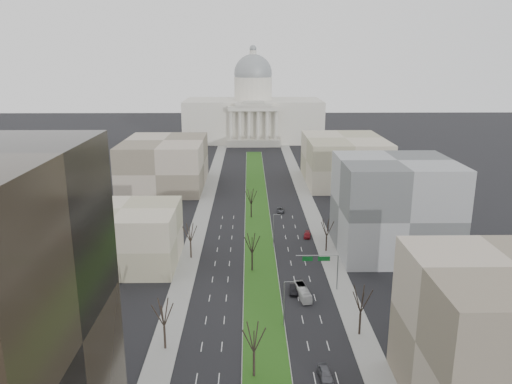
{
  "coord_description": "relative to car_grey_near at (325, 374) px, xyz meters",
  "views": [
    {
      "loc": [
        -2.68,
        -28.0,
        48.7
      ],
      "look_at": [
        -0.63,
        111.54,
        10.64
      ],
      "focal_mm": 35.0,
      "sensor_mm": 36.0,
      "label": 1
    }
  ],
  "objects": [
    {
      "name": "tree_left_mid",
      "position": [
        -26.32,
        8.52,
        6.17
      ],
      "size": [
        5.4,
        5.4,
        9.72
      ],
      "color": "black",
      "rests_on": "ground"
    },
    {
      "name": "car_black",
      "position": [
        -2.28,
        29.59,
        0.04
      ],
      "size": [
        2.2,
        5.35,
        1.72
      ],
      "primitive_type": "imported",
      "rotation": [
        0.0,
        0.0,
        -0.07
      ],
      "color": "black",
      "rests_on": "ground"
    },
    {
      "name": "box_van",
      "position": [
        -0.66,
        27.31,
        0.32
      ],
      "size": [
        3.2,
        8.39,
        2.28
      ],
      "primitive_type": "imported",
      "rotation": [
        0.0,
        0.0,
        0.16
      ],
      "color": "white",
      "rests_on": "ground"
    },
    {
      "name": "sidewalk_right",
      "position": [
        8.38,
        55.52,
        -0.75
      ],
      "size": [
        5.0,
        330.0,
        0.15
      ],
      "primitive_type": "cube",
      "color": "gray",
      "rests_on": "ground"
    },
    {
      "name": "building_far_left",
      "position": [
        -44.12,
        120.52,
        8.18
      ],
      "size": [
        30.0,
        40.0,
        18.0
      ],
      "primitive_type": "cube",
      "color": "gray",
      "rests_on": "ground"
    },
    {
      "name": "sidewalk_left",
      "position": [
        -26.62,
        55.52,
        -0.75
      ],
      "size": [
        5.0,
        330.0,
        0.15
      ],
      "primitive_type": "cube",
      "color": "gray",
      "rests_on": "ground"
    },
    {
      "name": "tree_left_far",
      "position": [
        -26.32,
        48.52,
        6.02
      ],
      "size": [
        5.28,
        5.28,
        9.5
      ],
      "color": "black",
      "rests_on": "ground"
    },
    {
      "name": "car_grey_far",
      "position": [
        -1.55,
        86.51,
        -0.17
      ],
      "size": [
        2.38,
        4.8,
        1.31
      ],
      "primitive_type": "imported",
      "rotation": [
        0.0,
        0.0,
        -0.05
      ],
      "color": "#494A50",
      "rests_on": "ground"
    },
    {
      "name": "tree_right_mid",
      "position": [
        8.08,
        12.52,
        6.33
      ],
      "size": [
        5.52,
        5.52,
        9.94
      ],
      "color": "black",
      "rests_on": "ground"
    },
    {
      "name": "tree_right_far",
      "position": [
        8.08,
        52.52,
        5.7
      ],
      "size": [
        5.04,
        5.04,
        9.07
      ],
      "color": "black",
      "rests_on": "ground"
    },
    {
      "name": "tree_median_c",
      "position": [
        -11.12,
        80.52,
        6.17
      ],
      "size": [
        5.4,
        5.4,
        9.72
      ],
      "color": "black",
      "rests_on": "ground"
    },
    {
      "name": "ground",
      "position": [
        -9.12,
        80.52,
        -0.82
      ],
      "size": [
        600.0,
        600.0,
        0.0
      ],
      "primitive_type": "plane",
      "color": "black",
      "rests_on": "ground"
    },
    {
      "name": "capitol",
      "position": [
        -9.12,
        230.11,
        15.48
      ],
      "size": [
        80.0,
        46.0,
        55.0
      ],
      "color": "beige",
      "rests_on": "ground"
    },
    {
      "name": "building_grey_right",
      "position": [
        24.88,
        52.52,
        11.18
      ],
      "size": [
        28.0,
        26.0,
        24.0
      ],
      "primitive_type": "cube",
      "color": "slate",
      "rests_on": "ground"
    },
    {
      "name": "tree_median_a",
      "position": [
        -11.12,
        0.52,
        6.17
      ],
      "size": [
        5.4,
        5.4,
        9.72
      ],
      "color": "black",
      "rests_on": "ground"
    },
    {
      "name": "building_beige_left",
      "position": [
        -42.12,
        45.52,
        6.18
      ],
      "size": [
        26.0,
        22.0,
        14.0
      ],
      "primitive_type": "cube",
      "color": "tan",
      "rests_on": "ground"
    },
    {
      "name": "median",
      "position": [
        -9.12,
        79.51,
        -0.72
      ],
      "size": [
        8.0,
        222.03,
        0.2
      ],
      "color": "#999993",
      "rests_on": "ground"
    },
    {
      "name": "mast_arm_signs",
      "position": [
        4.37,
        30.55,
        5.28
      ],
      "size": [
        9.12,
        0.24,
        8.09
      ],
      "color": "gray",
      "rests_on": "ground"
    },
    {
      "name": "building_tan_right",
      "position": [
        23.88,
        -7.48,
        10.18
      ],
      "size": [
        26.0,
        24.0,
        22.0
      ],
      "primitive_type": "cube",
      "color": "gray",
      "rests_on": "ground"
    },
    {
      "name": "car_red",
      "position": [
        4.38,
        62.98,
        -0.19
      ],
      "size": [
        2.47,
        4.62,
        1.27
      ],
      "primitive_type": "imported",
      "rotation": [
        0.0,
        0.0,
        -0.16
      ],
      "color": "maroon",
      "rests_on": "ground"
    },
    {
      "name": "car_grey_near",
      "position": [
        0.0,
        0.0,
        0.0
      ],
      "size": [
        2.26,
        4.96,
        1.65
      ],
      "primitive_type": "imported",
      "rotation": [
        0.0,
        0.0,
        0.07
      ],
      "color": "#515259",
      "rests_on": "ground"
    },
    {
      "name": "streetlamp_median_c",
      "position": [
        -5.36,
        55.52,
        3.98
      ],
      "size": [
        1.9,
        0.2,
        9.16
      ],
      "color": "gray",
      "rests_on": "ground"
    },
    {
      "name": "streetlamp_median_b",
      "position": [
        -5.36,
        15.52,
        3.98
      ],
      "size": [
        1.9,
        0.2,
        9.16
      ],
      "color": "gray",
      "rests_on": "ground"
    },
    {
      "name": "tree_median_b",
      "position": [
        -11.12,
        40.52,
        6.17
      ],
      "size": [
        5.4,
        5.4,
        9.72
      ],
      "color": "black",
      "rests_on": "ground"
    },
    {
      "name": "building_far_right",
      "position": [
        25.88,
        125.52,
        8.18
      ],
      "size": [
        30.0,
        40.0,
        18.0
      ],
      "primitive_type": "cube",
      "color": "tan",
      "rests_on": "ground"
    }
  ]
}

